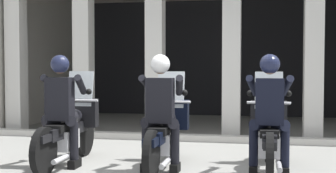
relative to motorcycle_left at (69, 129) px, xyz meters
The scene contains 9 objects.
ground_plane 3.49m from the motorcycle_left, 65.52° to the left, with size 80.00×80.00×0.00m, color gray.
station_building 5.62m from the motorcycle_left, 74.81° to the left, with size 8.81×4.79×3.46m.
kerb_strip 2.77m from the motorcycle_left, 59.04° to the left, with size 8.31×0.24×0.12m, color #B7B5AD.
motorcycle_left is the anchor object (origin of this frame).
police_officer_left 0.52m from the motorcycle_left, 90.26° to the right, with size 0.63×0.61×1.58m.
motorcycle_center 1.43m from the motorcycle_left, ahead, with size 0.62×2.04×1.35m.
police_officer_center 1.52m from the motorcycle_left, 10.73° to the right, with size 0.63×0.61×1.58m.
motorcycle_right 2.87m from the motorcycle_left, ahead, with size 0.62×2.04×1.35m.
police_officer_right 2.91m from the motorcycle_left, ahead, with size 0.63×0.61×1.58m.
Camera 1 is at (1.34, -6.52, 1.44)m, focal length 49.81 mm.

